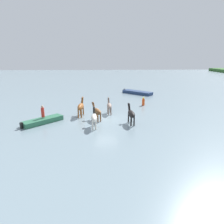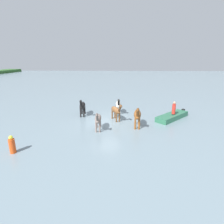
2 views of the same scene
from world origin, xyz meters
The scene contains 9 objects.
ground_plane centered at (0.00, 0.00, 0.00)m, with size 155.43×155.43×0.00m, color gray.
horse_dun_straggler centered at (2.53, -1.07, 0.98)m, with size 2.29×0.59×1.78m.
horse_chestnut_trailing centered at (-2.17, 0.48, 0.95)m, with size 2.24×0.62×1.73m.
horse_mid_herd centered at (-1.32, -2.72, 1.09)m, with size 2.55×0.76×1.97m.
horse_rear_stallion centered at (1.60, 2.54, 1.03)m, with size 2.42×0.74×1.87m.
horse_gray_outer centered at (0.30, -0.89, 0.97)m, with size 2.21×1.26×1.76m.
boat_dinghy_port centered at (1.05, -6.32, 0.16)m, with size 3.71×3.71×0.72m.
person_helmsman_aft centered at (0.81, -6.30, 1.12)m, with size 0.32×0.32×1.19m.
buoy_channel_marker centered at (-6.03, 5.23, 0.51)m, with size 0.36×0.36×1.14m.
Camera 2 is at (-15.31, -1.30, 5.47)m, focal length 28.14 mm.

